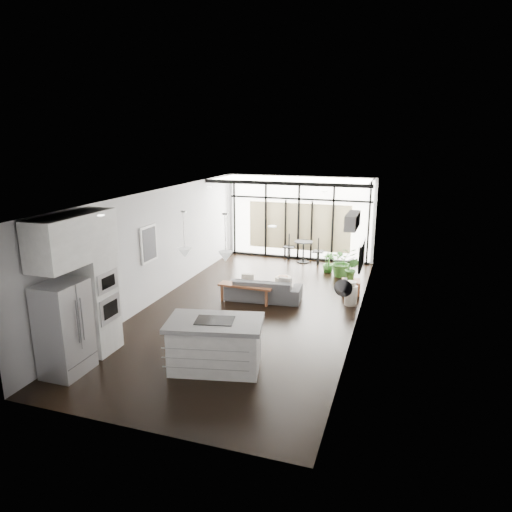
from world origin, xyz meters
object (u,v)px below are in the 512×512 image
Objects in this scene: console_bench at (246,293)px; milk_can at (351,293)px; fridge at (64,329)px; pouf at (283,283)px; tv at (362,255)px; island at (215,345)px; sofa at (264,285)px.

milk_can is at bearing 15.19° from console_bench.
milk_can is (4.37, 4.95, -0.53)m from fridge.
pouf is 2.00m from milk_can.
fridge reaches higher than pouf.
fridge is at bearing -131.43° from milk_can.
console_bench is 1.27× the size of tv.
island is 3.70m from sofa.
sofa is at bearing -172.11° from milk_can.
fridge is 1.52× the size of tv.
milk_can is at bearing 179.92° from tv.
fridge is 6.76m from tv.
pouf is at bearing -112.12° from sofa.
island is 0.88× the size of sofa.
island is 1.01× the size of fridge.
tv is (2.38, 0.30, 0.93)m from sofa.
sofa is 0.52m from console_bench.
console_bench is at bearing 67.23° from fridge.
pouf is (0.04, 4.59, -0.28)m from island.
tv is at bearing -0.08° from milk_can.
console_bench is at bearing -166.34° from milk_can.
fridge is at bearing -113.99° from pouf.
island is 3.43m from console_bench.
island is at bearing -90.52° from pouf.
tv is at bearing 49.46° from island.
fridge is (-2.43, -0.96, 0.38)m from island.
console_bench is (-0.38, -0.32, -0.15)m from sofa.
pouf is (0.27, 0.90, -0.19)m from sofa.
fridge is 6.62m from milk_can.
pouf is 2.46m from tv.
island is at bearing 21.56° from fridge.
tv is (2.11, -0.60, 1.12)m from pouf.
fridge is at bearing -132.77° from tv.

